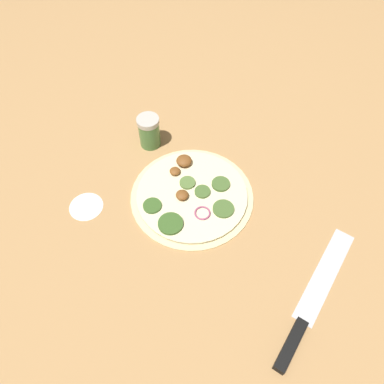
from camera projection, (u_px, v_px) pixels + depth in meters
name	position (u px, v px, depth m)	size (l,w,h in m)	color
ground_plane	(192.00, 196.00, 0.82)	(3.00, 3.00, 0.00)	tan
pizza	(191.00, 194.00, 0.82)	(0.27, 0.27, 0.03)	beige
knife	(305.00, 317.00, 0.66)	(0.25, 0.23, 0.02)	silver
spice_jar	(149.00, 131.00, 0.88)	(0.05, 0.05, 0.08)	#4C7F42
flour_patch	(86.00, 207.00, 0.80)	(0.07, 0.07, 0.00)	white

